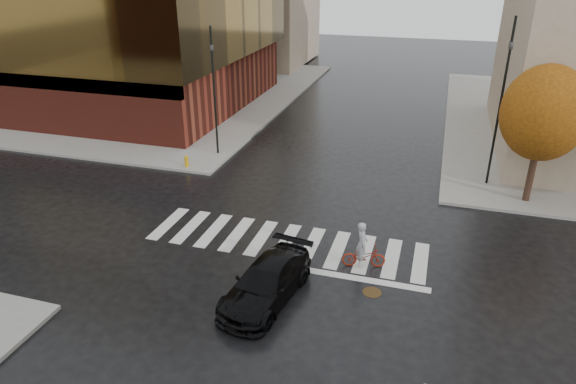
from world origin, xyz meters
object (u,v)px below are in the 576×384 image
fire_hydrant (186,160)px  traffic_light_ne (503,91)px  sedan (266,282)px  cyclist (363,252)px  traffic_light_nw (214,84)px

fire_hydrant → traffic_light_ne: bearing=8.9°
sedan → cyclist: bearing=55.4°
cyclist → traffic_light_ne: size_ratio=0.23×
sedan → cyclist: cyclist is taller
cyclist → traffic_light_ne: traffic_light_ne is taller
traffic_light_nw → fire_hydrant: 4.60m
sedan → cyclist: 4.16m
fire_hydrant → traffic_light_nw: bearing=72.9°
sedan → traffic_light_ne: 15.28m
cyclist → traffic_light_nw: bearing=34.2°
sedan → traffic_light_ne: size_ratio=0.56×
traffic_light_ne → fire_hydrant: 16.71m
traffic_light_ne → fire_hydrant: bearing=-5.4°
traffic_light_ne → fire_hydrant: size_ratio=12.42×
cyclist → traffic_light_ne: 11.46m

